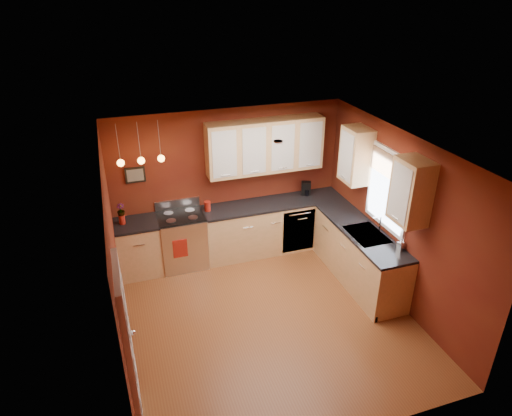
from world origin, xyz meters
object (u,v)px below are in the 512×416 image
object	(u,v)px
soap_pump	(401,244)
sink	(367,235)
red_canister	(208,206)
coffee_maker	(306,189)
gas_range	(183,240)

from	to	relation	value
soap_pump	sink	bearing A→B (deg)	112.15
sink	soap_pump	size ratio (longest dim) A/B	3.76
red_canister	coffee_maker	bearing A→B (deg)	2.37
coffee_maker	gas_range	bearing A→B (deg)	-155.78
coffee_maker	red_canister	bearing A→B (deg)	-156.48
gas_range	soap_pump	distance (m)	3.55
gas_range	soap_pump	xyz separation A→B (m)	(2.85, -2.05, 0.55)
sink	coffee_maker	xyz separation A→B (m)	(-0.30, 1.62, 0.14)
red_canister	coffee_maker	world-z (taller)	coffee_maker
gas_range	coffee_maker	bearing A→B (deg)	3.07
red_canister	soap_pump	xyz separation A→B (m)	(2.38, -2.10, 0.01)
red_canister	soap_pump	world-z (taller)	soap_pump
gas_range	coffee_maker	xyz separation A→B (m)	(2.32, 0.12, 0.57)
sink	coffee_maker	distance (m)	1.66
sink	soap_pump	distance (m)	0.61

